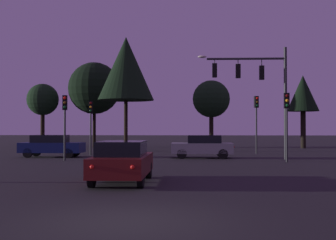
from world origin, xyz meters
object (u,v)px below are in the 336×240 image
(traffic_light_corner_left, at_px, (287,113))
(car_crossing_left, at_px, (202,146))
(tree_behind_sign, at_px, (126,69))
(tree_right_cluster, at_px, (303,94))
(car_crossing_right, at_px, (52,146))
(tree_left_far, at_px, (211,99))
(traffic_signal_mast_arm, at_px, (258,83))
(traffic_light_far_side, at_px, (91,116))
(tree_lot_edge, at_px, (43,100))
(tree_center_horizon, at_px, (94,88))
(traffic_light_corner_right, at_px, (65,114))
(traffic_light_median, at_px, (256,113))
(car_nearside_lane, at_px, (123,161))

(traffic_light_corner_left, height_order, car_crossing_left, traffic_light_corner_left)
(tree_behind_sign, xyz_separation_m, tree_right_cluster, (16.53, 6.80, -1.73))
(traffic_light_corner_left, xyz_separation_m, car_crossing_right, (-15.16, 3.41, -2.08))
(traffic_light_corner_left, bearing_deg, tree_left_far, 101.37)
(traffic_signal_mast_arm, xyz_separation_m, tree_right_cluster, (6.60, 15.66, 0.45))
(traffic_light_far_side, relative_size, tree_lot_edge, 0.60)
(tree_left_far, bearing_deg, tree_center_horizon, -179.10)
(traffic_signal_mast_arm, relative_size, traffic_light_corner_left, 1.76)
(traffic_light_corner_right, height_order, car_crossing_left, traffic_light_corner_right)
(traffic_light_far_side, xyz_separation_m, car_crossing_right, (-2.11, -2.47, -2.05))
(traffic_light_corner_left, height_order, tree_left_far, tree_left_far)
(tree_left_far, relative_size, tree_right_cluster, 0.95)
(traffic_light_corner_left, height_order, tree_right_cluster, tree_right_cluster)
(tree_right_cluster, bearing_deg, traffic_light_far_side, -146.93)
(traffic_light_far_side, distance_m, car_crossing_left, 8.89)
(traffic_signal_mast_arm, bearing_deg, traffic_light_corner_left, -58.27)
(traffic_signal_mast_arm, xyz_separation_m, tree_left_far, (-2.39, 16.34, 0.02))
(tree_behind_sign, relative_size, tree_center_horizon, 1.12)
(tree_behind_sign, distance_m, tree_lot_edge, 12.74)
(traffic_light_corner_left, bearing_deg, traffic_light_median, 94.46)
(tree_left_far, xyz_separation_m, tree_center_horizon, (-11.98, -0.19, 1.16))
(car_crossing_left, relative_size, tree_lot_edge, 0.62)
(traffic_light_corner_right, bearing_deg, car_crossing_right, 120.82)
(traffic_signal_mast_arm, relative_size, traffic_light_median, 1.60)
(car_crossing_right, xyz_separation_m, tree_behind_sign, (3.90, 7.60, 6.27))
(car_nearside_lane, bearing_deg, tree_right_cluster, 64.51)
(traffic_signal_mast_arm, relative_size, car_crossing_left, 1.73)
(traffic_light_corner_right, xyz_separation_m, tree_left_far, (9.57, 18.22, 2.06))
(car_crossing_left, bearing_deg, traffic_light_far_side, 161.13)
(car_nearside_lane, bearing_deg, traffic_light_median, 67.85)
(traffic_signal_mast_arm, height_order, car_nearside_lane, traffic_signal_mast_arm)
(traffic_light_corner_right, height_order, tree_behind_sign, tree_behind_sign)
(traffic_light_median, height_order, tree_right_cluster, tree_right_cluster)
(tree_center_horizon, bearing_deg, traffic_light_far_side, -77.96)
(traffic_light_corner_left, distance_m, tree_center_horizon, 24.32)
(tree_left_far, distance_m, tree_lot_edge, 17.52)
(tree_center_horizon, height_order, tree_lot_edge, tree_center_horizon)
(traffic_light_corner_right, xyz_separation_m, tree_center_horizon, (-2.41, 18.03, 3.23))
(traffic_light_corner_right, distance_m, tree_right_cluster, 25.66)
(traffic_light_corner_left, xyz_separation_m, traffic_light_far_side, (-13.05, 5.88, -0.03))
(car_crossing_left, relative_size, car_crossing_right, 0.95)
(tree_behind_sign, bearing_deg, tree_right_cluster, 22.35)
(traffic_signal_mast_arm, relative_size, tree_left_far, 1.04)
(traffic_light_median, height_order, tree_left_far, tree_left_far)
(traffic_light_far_side, height_order, tree_lot_edge, tree_lot_edge)
(traffic_light_far_side, height_order, tree_right_cluster, tree_right_cluster)
(traffic_signal_mast_arm, bearing_deg, tree_left_far, 98.32)
(traffic_signal_mast_arm, height_order, tree_right_cluster, tree_right_cluster)
(car_nearside_lane, xyz_separation_m, tree_right_cluster, (13.27, 27.85, 4.53))
(traffic_signal_mast_arm, height_order, traffic_light_corner_left, traffic_signal_mast_arm)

